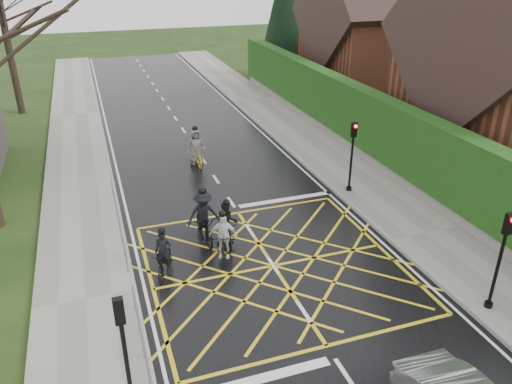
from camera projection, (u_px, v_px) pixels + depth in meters
ground at (273, 266)px, 16.69m from camera, size 120.00×120.00×0.00m
road at (273, 266)px, 16.68m from camera, size 9.00×80.00×0.01m
sidewalk_right at (425, 234)px, 18.41m from camera, size 3.00×80.00×0.15m
sidewalk_left at (86, 301)px, 14.90m from camera, size 3.00×80.00×0.15m
stone_wall at (380, 163)px, 23.93m from camera, size 0.50×38.00×0.70m
hedge at (384, 129)px, 23.17m from camera, size 0.90×38.00×2.80m
house_far at (381, 35)px, 34.48m from camera, size 9.80×8.80×10.30m
conifer at (285, 15)px, 39.86m from camera, size 4.60×4.60×10.00m
railing_south at (145, 352)px, 12.00m from camera, size 0.05×5.04×1.03m
railing_north at (118, 213)px, 18.40m from camera, size 0.05×6.04×1.03m
traffic_light_ne at (352, 158)px, 21.04m from camera, size 0.24×0.31×3.21m
traffic_light_se at (499, 263)px, 13.88m from camera, size 0.24×0.31×3.21m
traffic_light_sw at (126, 357)px, 10.64m from camera, size 0.24×0.31×3.21m
cyclist_rear at (164, 259)px, 16.11m from camera, size 1.17×1.79×1.65m
cyclist_back at (228, 228)px, 17.66m from camera, size 0.87×1.83×1.78m
cyclist_mid at (204, 220)px, 17.99m from camera, size 1.23×2.12×2.04m
cyclist_front at (224, 241)px, 16.87m from camera, size 1.08×1.86×1.80m
cyclist_lead at (196, 151)px, 24.51m from camera, size 0.88×2.01×1.95m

